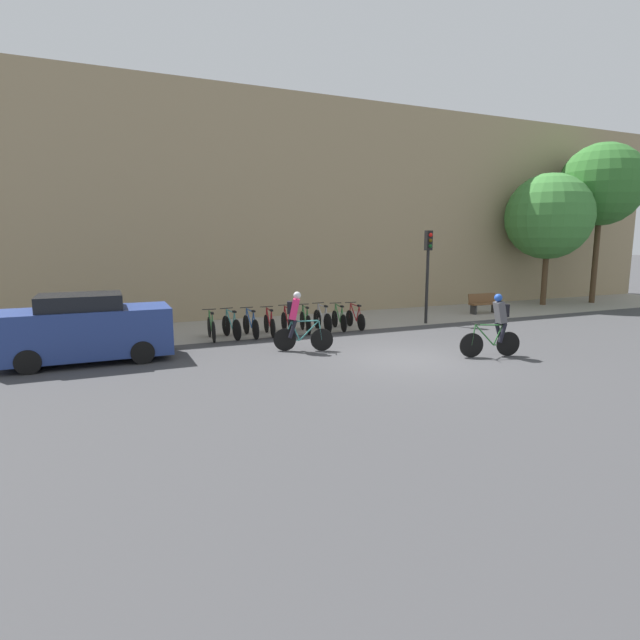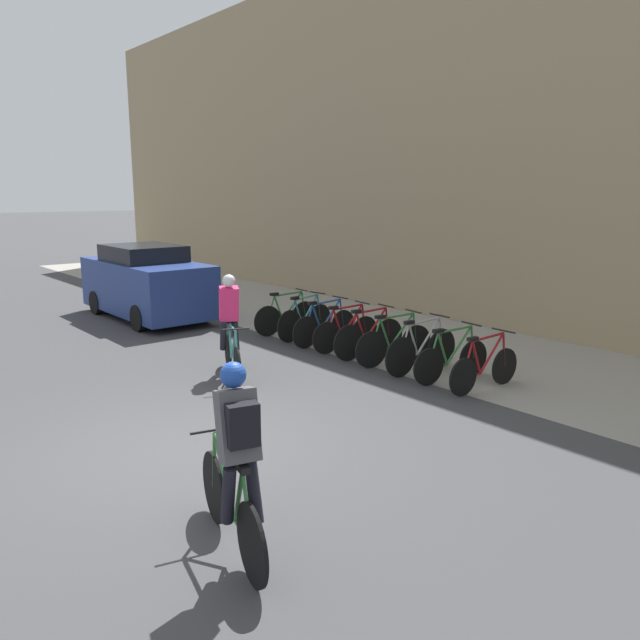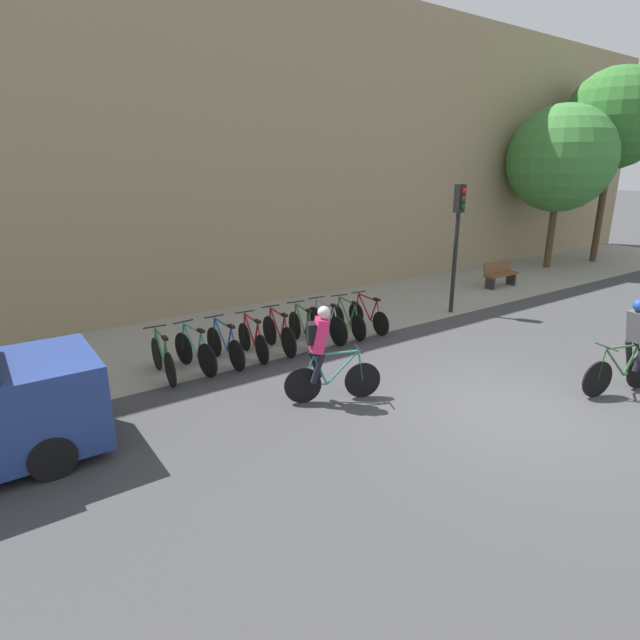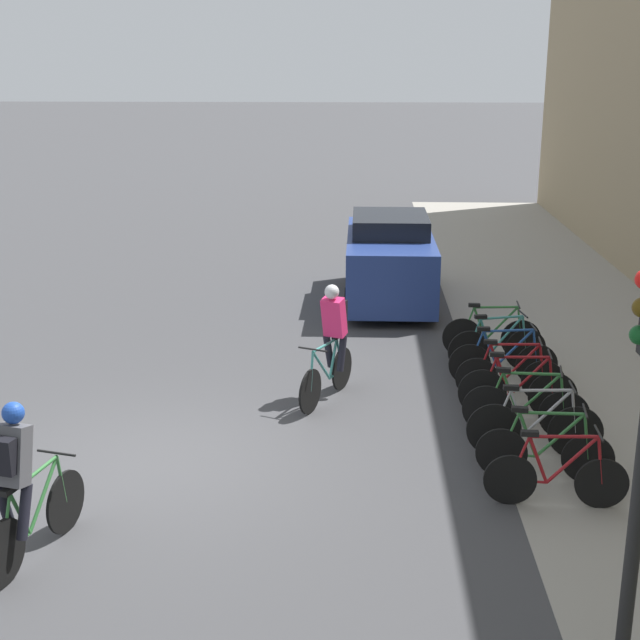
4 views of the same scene
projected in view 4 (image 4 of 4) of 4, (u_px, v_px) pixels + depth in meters
ground at (151, 464)px, 11.41m from camera, size 200.00×200.00×0.00m
cyclist_pink at (332, 338)px, 13.42m from camera, size 1.65×0.77×1.78m
cyclist_grey at (20, 482)px, 8.85m from camera, size 1.76×0.61×1.79m
parked_bike_0 at (491, 335)px, 15.36m from camera, size 0.46×1.69×0.98m
parked_bike_1 at (497, 347)px, 14.72m from camera, size 0.46×1.65×0.98m
parked_bike_2 at (503, 361)px, 14.08m from camera, size 0.46×1.73×0.97m
parked_bike_3 at (510, 376)px, 13.44m from camera, size 0.46×1.63×0.96m
parked_bike_4 at (517, 390)px, 12.79m from camera, size 0.46×1.69×0.98m
parked_bike_5 at (525, 408)px, 12.15m from camera, size 0.46×1.70×0.98m
parked_bike_6 at (535, 427)px, 11.51m from camera, size 0.46×1.75×0.99m
parked_bike_7 at (544, 451)px, 10.87m from camera, size 0.46×1.66×0.95m
parked_bike_8 at (556, 476)px, 10.23m from camera, size 0.46×1.65×0.94m
parked_car at (390, 260)px, 18.84m from camera, size 4.30×1.84×1.85m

